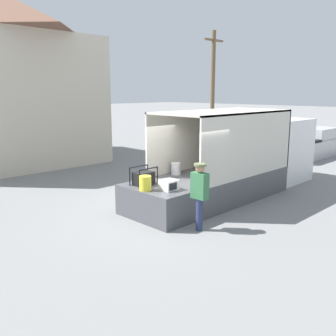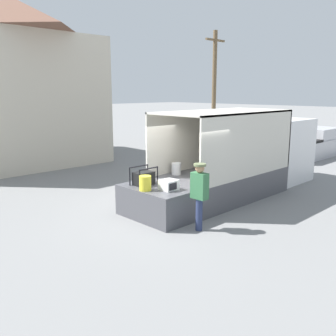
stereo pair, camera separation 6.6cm
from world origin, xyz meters
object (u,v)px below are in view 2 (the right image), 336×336
Objects in this scene: pickup_truck_silver at (311,145)px; utility_pole at (214,87)px; box_truck at (252,161)px; orange_bucket at (145,183)px; portable_generator at (144,178)px; microwave at (169,185)px; worker_person at (199,190)px.

utility_pole is at bearing 94.07° from pickup_truck_silver.
box_truck reaches higher than orange_bucket.
utility_pole reaches higher than portable_generator.
utility_pole is at bearing 46.45° from box_truck.
microwave is 0.08× the size of pickup_truck_silver.
pickup_truck_silver is (8.28, 1.60, -0.36)m from box_truck.
worker_person reaches higher than portable_generator.
box_truck reaches higher than worker_person.
box_truck is 5.32m from orange_bucket.
worker_person is 0.32× the size of pickup_truck_silver.
worker_person is 13.42m from pickup_truck_silver.
worker_person reaches higher than orange_bucket.
worker_person is (0.55, -1.49, -0.00)m from orange_bucket.
portable_generator is 0.13× the size of pickup_truck_silver.
box_truck is 4.06× the size of worker_person.
utility_pole is (12.62, 8.66, 2.80)m from microwave.
portable_generator is 0.40× the size of worker_person.
orange_bucket is 0.23× the size of worker_person.
worker_person reaches higher than microwave.
microwave is at bearing -174.67° from box_truck.
orange_bucket is 15.75m from utility_pole.
utility_pole reaches higher than pickup_truck_silver.
pickup_truck_silver is at bearing 4.95° from portable_generator.
microwave is (-4.81, -0.45, 0.03)m from box_truck.
worker_person reaches higher than pickup_truck_silver.
orange_bucket is at bearing -179.53° from box_truck.
portable_generator is 15.15m from utility_pole.
box_truck is at bearing 5.33° from microwave.
box_truck is at bearing -169.04° from pickup_truck_silver.
orange_bucket is at bearing -128.53° from portable_generator.
utility_pole is (7.81, 8.21, 2.83)m from box_truck.
pickup_truck_silver reaches higher than orange_bucket.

